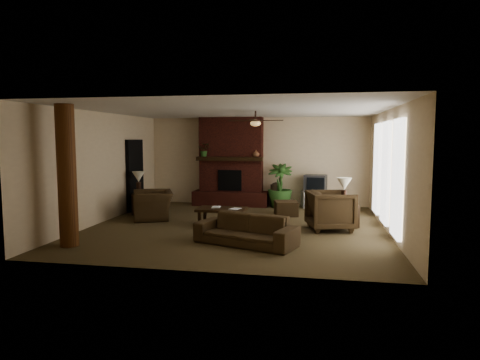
% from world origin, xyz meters
% --- Properties ---
extents(room_shell, '(7.00, 7.00, 7.00)m').
position_xyz_m(room_shell, '(0.00, 0.00, 1.40)').
color(room_shell, brown).
rests_on(room_shell, ground).
extents(fireplace, '(2.40, 0.70, 2.80)m').
position_xyz_m(fireplace, '(-0.80, 3.22, 1.16)').
color(fireplace, '#501D15').
rests_on(fireplace, ground).
extents(windows, '(0.08, 3.65, 2.35)m').
position_xyz_m(windows, '(3.45, 0.20, 1.35)').
color(windows, white).
rests_on(windows, ground).
extents(log_column, '(0.36, 0.36, 2.80)m').
position_xyz_m(log_column, '(-2.95, -2.40, 1.40)').
color(log_column, brown).
rests_on(log_column, ground).
extents(doorway, '(0.10, 1.00, 2.10)m').
position_xyz_m(doorway, '(-3.44, 1.80, 1.05)').
color(doorway, black).
rests_on(doorway, ground).
extents(ceiling_fan, '(1.35, 1.35, 0.37)m').
position_xyz_m(ceiling_fan, '(0.40, 0.30, 2.53)').
color(ceiling_fan, black).
rests_on(ceiling_fan, ceiling).
extents(sofa, '(2.13, 1.25, 0.80)m').
position_xyz_m(sofa, '(0.49, -1.66, 0.40)').
color(sofa, '#3E2E1A').
rests_on(sofa, ground).
extents(armchair_left, '(1.15, 1.35, 1.00)m').
position_xyz_m(armchair_left, '(-2.39, 0.58, 0.50)').
color(armchair_left, '#3E2E1A').
rests_on(armchair_left, ground).
extents(armchair_right, '(1.14, 1.18, 1.02)m').
position_xyz_m(armchair_right, '(2.22, 0.03, 0.51)').
color(armchair_right, '#3E2E1A').
rests_on(armchair_right, ground).
extents(coffee_table, '(1.20, 0.70, 0.43)m').
position_xyz_m(coffee_table, '(-0.39, 0.07, 0.37)').
color(coffee_table, black).
rests_on(coffee_table, ground).
extents(ottoman, '(0.72, 0.72, 0.40)m').
position_xyz_m(ottoman, '(1.07, 1.69, 0.20)').
color(ottoman, '#3E2E1A').
rests_on(ottoman, ground).
extents(tv_stand, '(0.94, 0.68, 0.50)m').
position_xyz_m(tv_stand, '(1.88, 3.15, 0.25)').
color(tv_stand, silver).
rests_on(tv_stand, ground).
extents(tv, '(0.72, 0.62, 0.52)m').
position_xyz_m(tv, '(1.86, 3.14, 0.76)').
color(tv, '#343436').
rests_on(tv, tv_stand).
extents(floor_vase, '(0.34, 0.34, 0.77)m').
position_xyz_m(floor_vase, '(0.65, 3.15, 0.43)').
color(floor_vase, '#34281C').
rests_on(floor_vase, ground).
extents(floor_plant, '(0.82, 1.39, 0.76)m').
position_xyz_m(floor_plant, '(0.78, 3.03, 0.38)').
color(floor_plant, '#305B24').
rests_on(floor_plant, ground).
extents(side_table_left, '(0.65, 0.65, 0.55)m').
position_xyz_m(side_table_left, '(-3.05, 1.29, 0.28)').
color(side_table_left, black).
rests_on(side_table_left, ground).
extents(lamp_left, '(0.38, 0.38, 0.65)m').
position_xyz_m(lamp_left, '(-3.09, 1.26, 1.00)').
color(lamp_left, black).
rests_on(lamp_left, side_table_left).
extents(side_table_right, '(0.66, 0.66, 0.55)m').
position_xyz_m(side_table_right, '(2.59, 0.47, 0.28)').
color(side_table_right, black).
rests_on(side_table_right, ground).
extents(lamp_right, '(0.42, 0.42, 0.65)m').
position_xyz_m(lamp_right, '(2.54, 0.41, 1.00)').
color(lamp_right, black).
rests_on(lamp_right, side_table_right).
extents(mantel_plant, '(0.41, 0.45, 0.33)m').
position_xyz_m(mantel_plant, '(-1.63, 3.03, 1.72)').
color(mantel_plant, '#305B24').
rests_on(mantel_plant, fireplace).
extents(mantel_vase, '(0.26, 0.27, 0.22)m').
position_xyz_m(mantel_vase, '(0.03, 3.01, 1.67)').
color(mantel_vase, brown).
rests_on(mantel_vase, fireplace).
extents(book_a, '(0.22, 0.04, 0.29)m').
position_xyz_m(book_a, '(-0.65, 0.09, 0.57)').
color(book_a, '#999999').
rests_on(book_a, coffee_table).
extents(book_b, '(0.21, 0.10, 0.29)m').
position_xyz_m(book_b, '(-0.14, -0.02, 0.58)').
color(book_b, '#999999').
rests_on(book_b, coffee_table).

